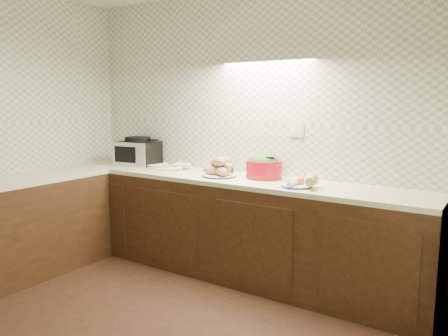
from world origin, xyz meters
The scene contains 8 objects.
room centered at (0.00, 0.00, 1.63)m, with size 3.60×3.60×2.60m.
counter centered at (-0.68, 0.68, 0.45)m, with size 3.60×3.60×0.90m.
toaster_oven centered at (-1.18, 1.60, 1.04)m, with size 0.45×0.37×0.30m.
parsnip_pile centered at (-0.71, 1.55, 0.93)m, with size 0.32×0.37×0.07m.
sweet_potato_plate centered at (-0.04, 1.46, 0.97)m, with size 0.31×0.31×0.18m.
onion_bowl centered at (-0.09, 1.62, 0.95)m, with size 0.16×0.16×0.12m.
dutch_oven centered at (0.33, 1.61, 1.01)m, with size 0.41×0.41×0.22m.
veg_plate centered at (0.79, 1.42, 0.94)m, with size 0.31×0.30×0.12m.
Camera 1 is at (2.12, -1.75, 1.57)m, focal length 35.00 mm.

